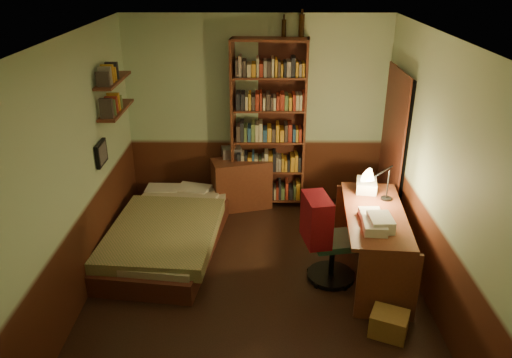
{
  "coord_description": "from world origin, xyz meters",
  "views": [
    {
      "loc": [
        0.03,
        -4.54,
        3.25
      ],
      "look_at": [
        0.0,
        0.25,
        1.1
      ],
      "focal_mm": 35.0,
      "sensor_mm": 36.0,
      "label": 1
    }
  ],
  "objects_px": {
    "desk": "(372,245)",
    "office_chair": "(333,244)",
    "bed": "(166,223)",
    "dresser": "(241,184)",
    "bookshelf": "(269,126)",
    "mini_stereo": "(232,152)",
    "cardboard_box_b": "(389,324)",
    "desk_lamp": "(389,171)"
  },
  "relations": [
    {
      "from": "desk",
      "to": "office_chair",
      "type": "height_order",
      "value": "office_chair"
    },
    {
      "from": "bed",
      "to": "dresser",
      "type": "relative_size",
      "value": 2.73
    },
    {
      "from": "dresser",
      "to": "bed",
      "type": "bearing_deg",
      "value": -144.73
    },
    {
      "from": "bed",
      "to": "bookshelf",
      "type": "distance_m",
      "value": 1.89
    },
    {
      "from": "bookshelf",
      "to": "dresser",
      "type": "bearing_deg",
      "value": -161.13
    },
    {
      "from": "dresser",
      "to": "mini_stereo",
      "type": "height_order",
      "value": "mini_stereo"
    },
    {
      "from": "mini_stereo",
      "to": "desk",
      "type": "relative_size",
      "value": 0.18
    },
    {
      "from": "bed",
      "to": "office_chair",
      "type": "height_order",
      "value": "office_chair"
    },
    {
      "from": "bed",
      "to": "cardboard_box_b",
      "type": "xyz_separation_m",
      "value": [
        2.33,
        -1.55,
        -0.2
      ]
    },
    {
      "from": "desk",
      "to": "cardboard_box_b",
      "type": "relative_size",
      "value": 4.5
    },
    {
      "from": "dresser",
      "to": "mini_stereo",
      "type": "bearing_deg",
      "value": 121.84
    },
    {
      "from": "cardboard_box_b",
      "to": "desk_lamp",
      "type": "bearing_deg",
      "value": 81.4
    },
    {
      "from": "bookshelf",
      "to": "desk",
      "type": "bearing_deg",
      "value": -52.19
    },
    {
      "from": "dresser",
      "to": "mini_stereo",
      "type": "relative_size",
      "value": 3.03
    },
    {
      "from": "cardboard_box_b",
      "to": "dresser",
      "type": "bearing_deg",
      "value": 119.21
    },
    {
      "from": "desk",
      "to": "desk_lamp",
      "type": "xyz_separation_m",
      "value": [
        0.18,
        0.31,
        0.74
      ]
    },
    {
      "from": "desk",
      "to": "desk_lamp",
      "type": "relative_size",
      "value": 2.16
    },
    {
      "from": "mini_stereo",
      "to": "cardboard_box_b",
      "type": "xyz_separation_m",
      "value": [
        1.6,
        -2.74,
        -0.65
      ]
    },
    {
      "from": "office_chair",
      "to": "cardboard_box_b",
      "type": "bearing_deg",
      "value": -74.74
    },
    {
      "from": "bed",
      "to": "bookshelf",
      "type": "bearing_deg",
      "value": 50.25
    },
    {
      "from": "dresser",
      "to": "bookshelf",
      "type": "xyz_separation_m",
      "value": [
        0.38,
        0.09,
        0.81
      ]
    },
    {
      "from": "desk_lamp",
      "to": "office_chair",
      "type": "distance_m",
      "value": 1.0
    },
    {
      "from": "bed",
      "to": "cardboard_box_b",
      "type": "distance_m",
      "value": 2.8
    },
    {
      "from": "dresser",
      "to": "office_chair",
      "type": "relative_size",
      "value": 0.91
    },
    {
      "from": "mini_stereo",
      "to": "desk_lamp",
      "type": "distance_m",
      "value": 2.36
    },
    {
      "from": "bed",
      "to": "mini_stereo",
      "type": "bearing_deg",
      "value": 65.9
    },
    {
      "from": "bed",
      "to": "dresser",
      "type": "bearing_deg",
      "value": 58.34
    },
    {
      "from": "office_chair",
      "to": "desk_lamp",
      "type": "bearing_deg",
      "value": 19.89
    },
    {
      "from": "desk",
      "to": "bookshelf",
      "type": "bearing_deg",
      "value": 126.59
    },
    {
      "from": "desk_lamp",
      "to": "desk",
      "type": "bearing_deg",
      "value": -118.01
    },
    {
      "from": "bed",
      "to": "bookshelf",
      "type": "xyz_separation_m",
      "value": [
        1.25,
        1.15,
        0.84
      ]
    },
    {
      "from": "bookshelf",
      "to": "desk_lamp",
      "type": "distance_m",
      "value": 1.93
    },
    {
      "from": "mini_stereo",
      "to": "cardboard_box_b",
      "type": "height_order",
      "value": "mini_stereo"
    },
    {
      "from": "mini_stereo",
      "to": "dresser",
      "type": "bearing_deg",
      "value": -53.42
    },
    {
      "from": "mini_stereo",
      "to": "bookshelf",
      "type": "height_order",
      "value": "bookshelf"
    },
    {
      "from": "bookshelf",
      "to": "cardboard_box_b",
      "type": "height_order",
      "value": "bookshelf"
    },
    {
      "from": "bed",
      "to": "desk",
      "type": "bearing_deg",
      "value": -7.23
    },
    {
      "from": "bed",
      "to": "desk",
      "type": "relative_size",
      "value": 1.45
    },
    {
      "from": "desk_lamp",
      "to": "bookshelf",
      "type": "bearing_deg",
      "value": 133.61
    },
    {
      "from": "bed",
      "to": "office_chair",
      "type": "xyz_separation_m",
      "value": [
        1.91,
        -0.66,
        0.11
      ]
    },
    {
      "from": "dresser",
      "to": "desk",
      "type": "distance_m",
      "value": 2.23
    },
    {
      "from": "bed",
      "to": "desk",
      "type": "height_order",
      "value": "desk"
    }
  ]
}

